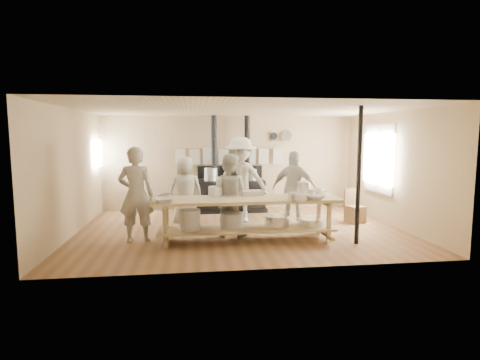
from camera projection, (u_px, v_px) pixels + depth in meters
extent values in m
plane|color=brown|center=(241.00, 230.00, 8.22)|extent=(7.00, 7.00, 0.00)
plane|color=tan|center=(230.00, 163.00, 10.53)|extent=(7.00, 0.00, 7.00)
plane|color=tan|center=(262.00, 186.00, 5.60)|extent=(7.00, 0.00, 7.00)
plane|color=tan|center=(71.00, 173.00, 7.63)|extent=(0.00, 5.00, 5.00)
plane|color=tan|center=(393.00, 169.00, 8.50)|extent=(0.00, 5.00, 5.00)
plane|color=tan|center=(241.00, 110.00, 7.92)|extent=(7.00, 7.00, 0.00)
cube|color=beige|center=(379.00, 159.00, 9.07)|extent=(0.06, 1.35, 1.65)
plane|color=white|center=(378.00, 159.00, 9.06)|extent=(0.00, 1.50, 1.50)
cube|color=beige|center=(377.00, 159.00, 9.06)|extent=(0.02, 0.03, 1.50)
plane|color=white|center=(97.00, 154.00, 9.57)|extent=(0.00, 0.90, 0.90)
cube|color=black|center=(231.00, 196.00, 10.24)|extent=(1.80, 0.70, 0.85)
cube|color=black|center=(231.00, 209.00, 10.28)|extent=(1.90, 0.75, 0.10)
cube|color=black|center=(230.00, 172.00, 10.46)|extent=(1.80, 0.12, 0.35)
cylinder|color=black|center=(214.00, 148.00, 10.08)|extent=(0.15, 0.15, 1.75)
cylinder|color=black|center=(247.00, 148.00, 10.19)|extent=(0.15, 0.15, 1.75)
cylinder|color=#B2B2B7|center=(211.00, 174.00, 10.10)|extent=(0.36, 0.36, 0.34)
cylinder|color=gray|center=(251.00, 175.00, 10.19)|extent=(0.30, 0.30, 0.30)
cylinder|color=tan|center=(230.00, 148.00, 10.38)|extent=(3.00, 0.04, 0.04)
cube|color=silver|center=(181.00, 156.00, 10.24)|extent=(0.28, 0.01, 0.46)
cube|color=silver|center=(195.00, 156.00, 10.29)|extent=(0.28, 0.01, 0.46)
cube|color=silver|center=(209.00, 156.00, 10.34)|extent=(0.28, 0.01, 0.46)
cube|color=silver|center=(223.00, 156.00, 10.39)|extent=(0.28, 0.01, 0.46)
cube|color=silver|center=(237.00, 156.00, 10.43)|extent=(0.28, 0.01, 0.46)
cube|color=silver|center=(250.00, 156.00, 10.48)|extent=(0.28, 0.01, 0.46)
cube|color=silver|center=(264.00, 156.00, 10.53)|extent=(0.28, 0.01, 0.46)
cube|color=silver|center=(277.00, 156.00, 10.58)|extent=(0.28, 0.01, 0.46)
cube|color=tan|center=(279.00, 141.00, 10.56)|extent=(0.50, 0.14, 0.03)
cylinder|color=black|center=(274.00, 136.00, 10.54)|extent=(0.20, 0.04, 0.20)
cylinder|color=silver|center=(287.00, 136.00, 10.59)|extent=(0.32, 0.03, 0.32)
cube|color=tan|center=(247.00, 200.00, 7.24)|extent=(3.60, 0.90, 0.06)
cube|color=tan|center=(247.00, 228.00, 7.30)|extent=(3.40, 0.80, 0.04)
cube|color=tan|center=(247.00, 231.00, 7.31)|extent=(3.30, 0.06, 0.06)
cube|color=tan|center=(165.00, 226.00, 6.79)|extent=(0.07, 0.07, 0.85)
cube|color=tan|center=(167.00, 218.00, 7.38)|extent=(0.07, 0.07, 0.85)
cube|color=tan|center=(329.00, 221.00, 7.18)|extent=(0.07, 0.07, 0.85)
cube|color=tan|center=(318.00, 214.00, 7.77)|extent=(0.07, 0.07, 0.85)
cylinder|color=#B2B2B7|center=(190.00, 219.00, 7.14)|extent=(0.40, 0.40, 0.38)
cylinder|color=gray|center=(231.00, 220.00, 7.24)|extent=(0.44, 0.44, 0.30)
cylinder|color=silver|center=(277.00, 221.00, 7.36)|extent=(0.48, 0.48, 0.22)
cylinder|color=silver|center=(311.00, 222.00, 7.45)|extent=(0.52, 0.52, 0.14)
cylinder|color=black|center=(359.00, 176.00, 6.99)|extent=(0.08, 0.08, 2.60)
imported|color=beige|center=(136.00, 195.00, 7.17)|extent=(0.71, 0.49, 1.85)
imported|color=beige|center=(229.00, 195.00, 7.59)|extent=(1.02, 0.94, 1.69)
imported|color=beige|center=(185.00, 191.00, 8.54)|extent=(0.81, 0.56, 1.59)
imported|color=beige|center=(294.00, 189.00, 8.50)|extent=(1.09, 0.76, 1.71)
imported|color=beige|center=(241.00, 180.00, 8.86)|extent=(1.37, 0.88, 2.02)
cube|color=brown|center=(355.00, 214.00, 8.90)|extent=(0.46, 0.46, 0.40)
cube|color=brown|center=(351.00, 197.00, 9.01)|extent=(0.37, 0.14, 0.44)
imported|color=white|center=(164.00, 200.00, 6.71)|extent=(0.45, 0.45, 0.09)
imported|color=silver|center=(166.00, 197.00, 7.13)|extent=(0.39, 0.39, 0.09)
imported|color=white|center=(315.00, 197.00, 7.06)|extent=(0.40, 0.40, 0.09)
imported|color=silver|center=(318.00, 192.00, 7.74)|extent=(0.40, 0.40, 0.09)
cube|color=#B2B2B7|center=(251.00, 193.00, 7.57)|extent=(0.47, 0.34, 0.10)
cylinder|color=silver|center=(299.00, 196.00, 7.02)|extent=(0.50, 0.50, 0.13)
cylinder|color=gray|center=(304.00, 188.00, 7.70)|extent=(0.30, 0.30, 0.25)
cylinder|color=white|center=(216.00, 191.00, 7.47)|extent=(0.31, 0.31, 0.19)
cylinder|color=white|center=(312.00, 194.00, 7.04)|extent=(0.16, 0.16, 0.20)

